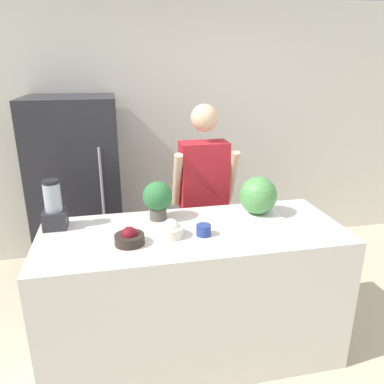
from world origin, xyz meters
name	(u,v)px	position (x,y,z in m)	size (l,w,h in m)	color
wall_back	(159,132)	(0.00, 2.12, 1.30)	(8.00, 0.06, 2.60)	silver
counter_island	(193,293)	(0.00, 0.40, 0.48)	(1.98, 0.79, 0.96)	beige
refrigerator	(78,189)	(-0.83, 1.72, 0.86)	(0.79, 0.73, 1.71)	#232328
person	(204,201)	(0.25, 1.13, 0.87)	(0.53, 0.27, 1.68)	#4C608C
cutting_board	(254,214)	(0.48, 0.56, 0.96)	(0.34, 0.29, 0.01)	white
watermelon	(258,195)	(0.50, 0.56, 1.10)	(0.27, 0.27, 0.27)	#4C8C47
bowl_cherries	(130,238)	(-0.41, 0.29, 1.00)	(0.18, 0.18, 0.11)	#2D231E
bowl_cream	(171,230)	(-0.16, 0.34, 1.00)	(0.17, 0.17, 0.12)	beige
bowl_small_blue	(204,230)	(0.05, 0.31, 0.99)	(0.09, 0.09, 0.07)	navy
blender	(54,208)	(-0.88, 0.62, 1.09)	(0.15, 0.15, 0.33)	#28282D
potted_plant	(158,198)	(-0.20, 0.63, 1.11)	(0.20, 0.20, 0.27)	#514C47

